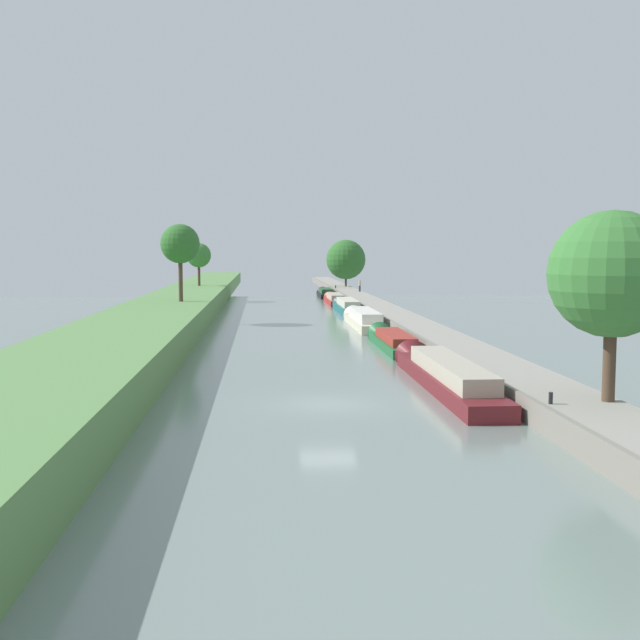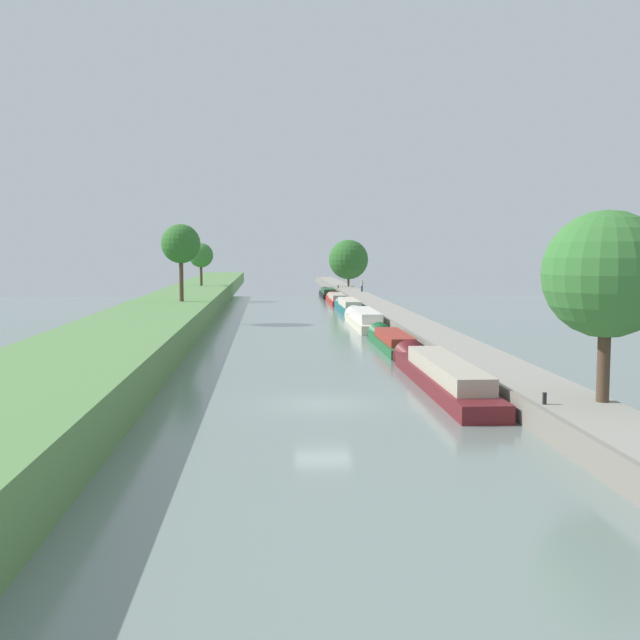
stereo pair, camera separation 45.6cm
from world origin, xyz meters
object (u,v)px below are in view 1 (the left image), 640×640
Objects in this scene: narrowboat_black at (325,293)px; narrowboat_green at (392,340)px; narrowboat_red at (334,299)px; narrowboat_teal at (347,306)px; person_walking at (360,285)px; narrowboat_cream at (363,319)px; mooring_bollard_far at (336,287)px; narrowboat_maroon at (443,374)px; mooring_bollard_near at (551,398)px.

narrowboat_green is at bearing -89.89° from narrowboat_black.
narrowboat_red is at bearing -89.35° from narrowboat_black.
narrowboat_teal is at bearing -89.52° from narrowboat_black.
narrowboat_red is at bearing 90.33° from narrowboat_teal.
person_walking is at bearing 85.34° from narrowboat_green.
narrowboat_cream reaches higher than narrowboat_black.
narrowboat_cream is 43.03m from narrowboat_black.
narrowboat_green is at bearing -91.69° from mooring_bollard_far.
narrowboat_red is at bearing 89.96° from narrowboat_green.
person_walking is at bearing 86.40° from narrowboat_maroon.
narrowboat_teal is at bearing 89.79° from narrowboat_green.
person_walking reaches higher than narrowboat_black.
mooring_bollard_far reaches higher than narrowboat_black.
mooring_bollard_near is (1.85, -9.68, 0.62)m from narrowboat_maroon.
person_walking reaches higher than narrowboat_teal.
narrowboat_cream is at bearing -90.30° from narrowboat_red.
narrowboat_maroon is 1.40× the size of narrowboat_red.
narrowboat_maroon reaches higher than narrowboat_black.
narrowboat_maroon reaches higher than mooring_bollard_far.
narrowboat_red is (-0.08, 14.17, -0.10)m from narrowboat_teal.
narrowboat_black is 23.05× the size of mooring_bollard_near.
person_walking is 9.80m from mooring_bollard_far.
narrowboat_red is (0.16, 30.21, -0.13)m from narrowboat_cream.
narrowboat_teal is at bearing -100.76° from person_walking.
narrowboat_black is (-0.11, 57.92, 0.04)m from narrowboat_green.
mooring_bollard_near is (1.97, -40.29, 0.62)m from narrowboat_cream.
narrowboat_green is 30.94m from narrowboat_teal.
narrowboat_black is at bearing -112.98° from mooring_bollard_far.
mooring_bollard_far is at bearing 67.02° from narrowboat_black.
narrowboat_black is at bearing 89.98° from narrowboat_cream.
narrowboat_maroon is at bearing -93.60° from person_walking.
mooring_bollard_near is at bearing -79.20° from narrowboat_maroon.
mooring_bollard_near reaches higher than narrowboat_black.
narrowboat_cream is at bearing -90.02° from narrowboat_black.
narrowboat_teal is at bearing 89.14° from narrowboat_cream.
narrowboat_green is 14.89m from narrowboat_cream.
person_walking reaches higher than narrowboat_cream.
narrowboat_cream is 38.46m from person_walking.
narrowboat_maroon is 38.35× the size of mooring_bollard_far.
person_walking is 78.51m from mooring_bollard_near.
mooring_bollard_far is (1.81, 17.43, 0.75)m from narrowboat_red.
narrowboat_maroon is at bearing -89.91° from narrowboat_black.
narrowboat_cream reaches higher than narrowboat_teal.
mooring_bollard_near is at bearing -91.81° from person_walking.
narrowboat_teal is 30.93× the size of mooring_bollard_near.
mooring_bollard_far is at bearing 86.87° from narrowboat_teal.
narrowboat_cream is 1.20× the size of narrowboat_red.
narrowboat_green is at bearing 89.99° from narrowboat_maroon.
narrowboat_teal is 31.65m from mooring_bollard_far.
narrowboat_green is 53.27m from person_walking.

